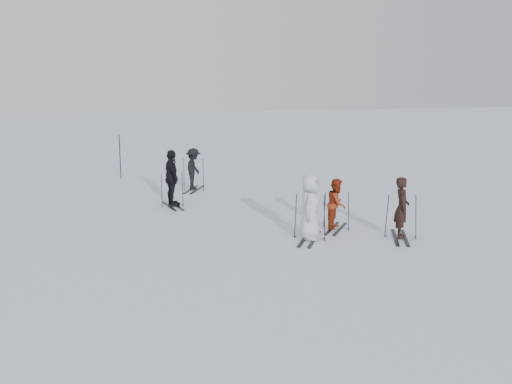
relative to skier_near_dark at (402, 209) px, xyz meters
The scene contains 12 objects.
ground 4.03m from the skier_near_dark, 154.58° to the left, with size 120.00×120.00×0.00m, color silver.
skier_near_dark is the anchor object (origin of this frame).
skier_red 1.97m from the skier_near_dark, 134.97° to the left, with size 0.74×0.57×1.51m, color maroon.
skier_grey 2.60m from the skier_near_dark, 167.94° to the left, with size 0.90×0.59×1.85m, color silver.
skier_uphill_left 8.18m from the skier_near_dark, 135.36° to the left, with size 1.16×0.48×1.99m, color black.
skier_uphill_far 9.72m from the skier_near_dark, 118.53° to the left, with size 1.08×0.62×1.67m, color black.
skis_near_dark 0.21m from the skier_near_dark, ahead, with size 0.95×1.80×1.31m, color black, non-canonical shape.
skis_red 1.98m from the skier_near_dark, 134.97° to the left, with size 0.86×1.63×1.19m, color black, non-canonical shape.
skis_grey 2.61m from the skier_near_dark, 167.94° to the left, with size 0.97×1.84×1.34m, color black, non-canonical shape.
skis_uphill_left 8.18m from the skier_near_dark, 135.36° to the left, with size 0.90×1.70×1.24m, color black, non-canonical shape.
skis_uphill_far 9.72m from the skier_near_dark, 118.53° to the left, with size 0.97×1.82×1.33m, color black, non-canonical shape.
piste_marker 14.15m from the skier_near_dark, 121.74° to the left, with size 0.04×0.04×1.99m, color black.
Camera 1 is at (-4.38, -15.80, 4.51)m, focal length 40.00 mm.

